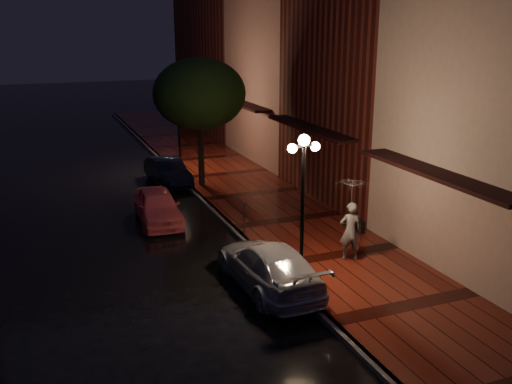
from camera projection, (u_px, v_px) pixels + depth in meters
name	position (u px, v px, depth m)	size (l,w,h in m)	color
ground	(233.00, 231.00, 21.07)	(120.00, 120.00, 0.00)	black
sidewalk	(288.00, 221.00, 21.85)	(4.50, 60.00, 0.15)	#46120C
curb	(233.00, 229.00, 21.05)	(0.25, 60.00, 0.15)	#595451
storefront_mid	(373.00, 70.00, 23.77)	(5.00, 8.00, 11.00)	#511914
storefront_far	(291.00, 78.00, 31.18)	(5.00, 8.00, 9.00)	#8C5951
storefront_extra	(231.00, 58.00, 39.95)	(5.00, 12.00, 10.00)	#511914
streetlamp_near	(303.00, 200.00, 16.00)	(0.96, 0.36, 4.31)	black
streetlamp_far	(179.00, 123.00, 28.47)	(0.96, 0.36, 4.31)	black
street_tree	(200.00, 96.00, 25.42)	(4.16, 4.16, 5.80)	black
pink_car	(158.00, 206.00, 21.77)	(1.54, 3.82, 1.30)	#EE626B
navy_car	(168.00, 172.00, 26.96)	(1.33, 3.81, 1.25)	black
silver_car	(269.00, 266.00, 16.36)	(1.88, 4.62, 1.34)	#AEAFB6
woman_with_umbrella	(352.00, 207.00, 17.65)	(1.10, 1.12, 2.65)	silver
parking_meter	(244.00, 215.00, 20.16)	(0.12, 0.10, 1.17)	black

